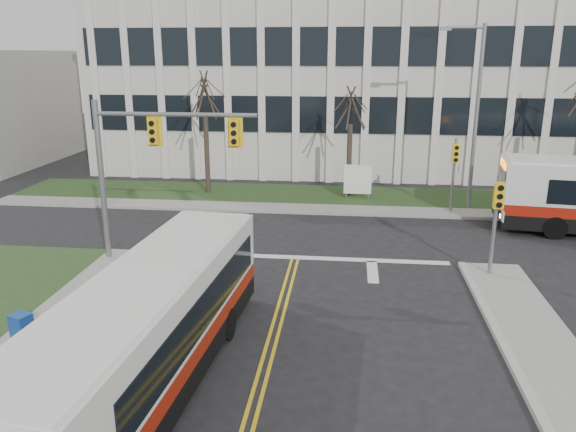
{
  "coord_description": "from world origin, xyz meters",
  "views": [
    {
      "loc": [
        2.02,
        -12.68,
        7.85
      ],
      "look_at": [
        -0.19,
        7.24,
        2.0
      ],
      "focal_mm": 35.0,
      "sensor_mm": 36.0,
      "label": 1
    }
  ],
  "objects_px": {
    "directory_sign": "(358,180)",
    "bus_main": "(149,335)",
    "streetlight": "(474,109)",
    "newspaper_box_blue": "(22,330)"
  },
  "relations": [
    {
      "from": "directory_sign",
      "to": "bus_main",
      "type": "xyz_separation_m",
      "value": [
        -5.05,
        -18.73,
        0.29
      ]
    },
    {
      "from": "directory_sign",
      "to": "newspaper_box_blue",
      "type": "xyz_separation_m",
      "value": [
        -9.34,
        -17.08,
        -0.7
      ]
    },
    {
      "from": "streetlight",
      "to": "bus_main",
      "type": "distance_m",
      "value": 20.72
    },
    {
      "from": "directory_sign",
      "to": "newspaper_box_blue",
      "type": "distance_m",
      "value": 19.48
    },
    {
      "from": "newspaper_box_blue",
      "to": "streetlight",
      "type": "bearing_deg",
      "value": 67.23
    },
    {
      "from": "bus_main",
      "to": "newspaper_box_blue",
      "type": "xyz_separation_m",
      "value": [
        -4.3,
        1.65,
        -0.98
      ]
    },
    {
      "from": "bus_main",
      "to": "directory_sign",
      "type": "bearing_deg",
      "value": 79.04
    },
    {
      "from": "streetlight",
      "to": "directory_sign",
      "type": "height_order",
      "value": "streetlight"
    },
    {
      "from": "streetlight",
      "to": "bus_main",
      "type": "bearing_deg",
      "value": -121.26
    },
    {
      "from": "bus_main",
      "to": "streetlight",
      "type": "bearing_deg",
      "value": 62.87
    }
  ]
}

